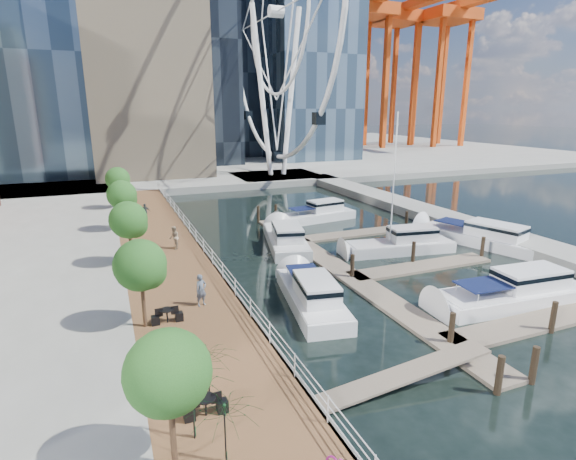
% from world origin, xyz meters
% --- Properties ---
extents(ground, '(520.00, 520.00, 0.00)m').
position_xyz_m(ground, '(0.00, 0.00, 0.00)').
color(ground, black).
rests_on(ground, ground).
extents(boardwalk, '(6.00, 60.00, 1.00)m').
position_xyz_m(boardwalk, '(-9.00, 15.00, 0.50)').
color(boardwalk, brown).
rests_on(boardwalk, ground).
extents(seawall, '(0.25, 60.00, 1.00)m').
position_xyz_m(seawall, '(-6.00, 15.00, 0.50)').
color(seawall, '#595954').
rests_on(seawall, ground).
extents(land_far, '(200.00, 114.00, 1.00)m').
position_xyz_m(land_far, '(0.00, 102.00, 0.50)').
color(land_far, gray).
rests_on(land_far, ground).
extents(breakwater, '(4.00, 60.00, 1.00)m').
position_xyz_m(breakwater, '(20.00, 20.00, 0.50)').
color(breakwater, gray).
rests_on(breakwater, ground).
extents(pier, '(14.00, 12.00, 1.00)m').
position_xyz_m(pier, '(14.00, 52.00, 0.50)').
color(pier, gray).
rests_on(pier, ground).
extents(railing, '(0.10, 60.00, 1.05)m').
position_xyz_m(railing, '(-6.10, 15.00, 1.52)').
color(railing, white).
rests_on(railing, boardwalk).
extents(floating_docks, '(16.00, 34.00, 2.60)m').
position_xyz_m(floating_docks, '(7.97, 9.98, 0.49)').
color(floating_docks, '#6D6051').
rests_on(floating_docks, ground).
extents(ferris_wheel, '(5.80, 45.60, 47.80)m').
position_xyz_m(ferris_wheel, '(14.00, 52.00, 25.92)').
color(ferris_wheel, white).
rests_on(ferris_wheel, ground).
extents(port_cranes, '(40.00, 52.00, 38.00)m').
position_xyz_m(port_cranes, '(67.67, 95.67, 20.00)').
color(port_cranes, '#D84C14').
rests_on(port_cranes, ground).
extents(street_trees, '(2.60, 42.60, 4.60)m').
position_xyz_m(street_trees, '(-11.40, 14.00, 4.29)').
color(street_trees, '#3F2B1C').
rests_on(street_trees, ground).
extents(cafe_tables, '(2.50, 13.70, 0.74)m').
position_xyz_m(cafe_tables, '(-10.40, -2.00, 1.37)').
color(cafe_tables, black).
rests_on(cafe_tables, ground).
extents(yacht_foreground, '(11.43, 3.83, 2.15)m').
position_xyz_m(yacht_foreground, '(10.12, 0.61, 0.00)').
color(yacht_foreground, white).
rests_on(yacht_foreground, ground).
extents(pedestrian_near, '(0.79, 0.66, 1.84)m').
position_xyz_m(pedestrian_near, '(-8.22, 5.42, 1.92)').
color(pedestrian_near, '#4E5868').
rests_on(pedestrian_near, boardwalk).
extents(pedestrian_mid, '(0.75, 0.93, 1.84)m').
position_xyz_m(pedestrian_mid, '(-8.05, 16.69, 1.92)').
color(pedestrian_mid, gray).
rests_on(pedestrian_mid, boardwalk).
extents(pedestrian_far, '(1.00, 0.55, 1.61)m').
position_xyz_m(pedestrian_far, '(-9.26, 27.70, 1.81)').
color(pedestrian_far, '#2F363A').
rests_on(pedestrian_far, boardwalk).
extents(moored_yachts, '(25.07, 38.09, 11.50)m').
position_xyz_m(moored_yachts, '(8.71, 11.47, 0.00)').
color(moored_yachts, silver).
rests_on(moored_yachts, ground).
extents(cafe_seating, '(4.11, 6.15, 2.49)m').
position_xyz_m(cafe_seating, '(-10.14, -4.93, 2.15)').
color(cafe_seating, '#0E351A').
rests_on(cafe_seating, ground).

